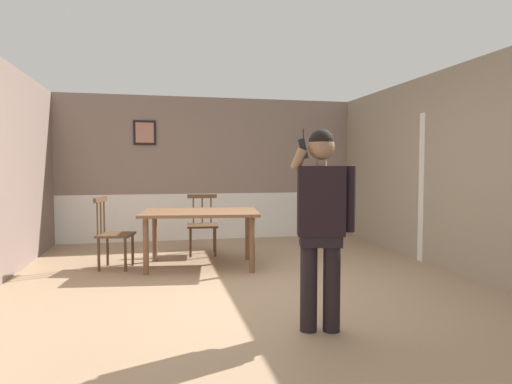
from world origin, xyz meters
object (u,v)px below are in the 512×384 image
Objects in this scene: dining_table at (201,218)px; chair_by_doorway at (203,224)px; person_figure at (322,217)px; chair_near_window at (113,233)px.

dining_table is 0.91m from chair_by_doorway.
chair_by_doorway is 0.55× the size of person_figure.
person_figure is at bearing 47.08° from chair_near_window.
chair_by_doorway is at bearing -65.38° from person_figure.
person_figure is (0.63, -3.44, 0.48)m from chair_by_doorway.
chair_near_window is 1.04× the size of chair_by_doorway.
dining_table is at bearing -59.61° from person_figure.
chair_by_doorway is at bearing 82.84° from dining_table.
chair_by_doorway is (1.25, 0.73, -0.01)m from chair_near_window.
person_figure is (0.74, -2.56, 0.27)m from dining_table.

